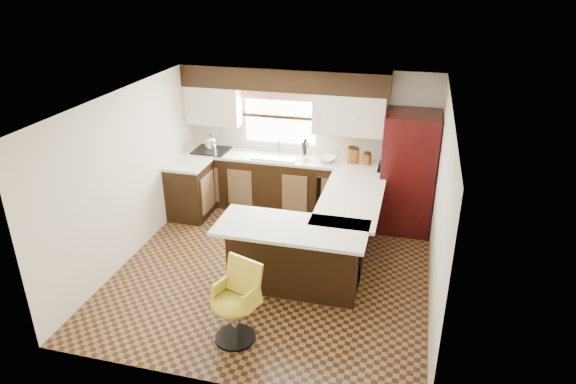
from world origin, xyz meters
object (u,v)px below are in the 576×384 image
(refrigerator, at_px, (408,172))
(bar_chair, at_px, (234,304))
(peninsula_return, at_px, (295,257))
(peninsula_long, at_px, (346,227))

(refrigerator, relative_size, bar_chair, 1.99)
(refrigerator, bearing_deg, peninsula_return, -122.06)
(peninsula_long, xyz_separation_m, bar_chair, (-0.93, -2.14, 0.02))
(peninsula_return, distance_m, bar_chair, 1.23)
(peninsula_long, height_order, peninsula_return, same)
(peninsula_return, height_order, bar_chair, bar_chair)
(refrigerator, xyz_separation_m, bar_chair, (-1.71, -3.24, -0.47))
(peninsula_long, bearing_deg, refrigerator, 54.85)
(peninsula_long, height_order, bar_chair, bar_chair)
(peninsula_return, bearing_deg, peninsula_long, 61.70)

